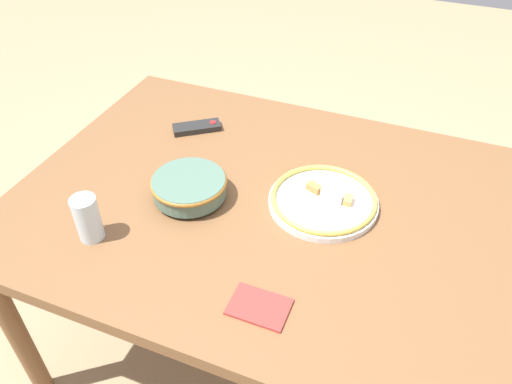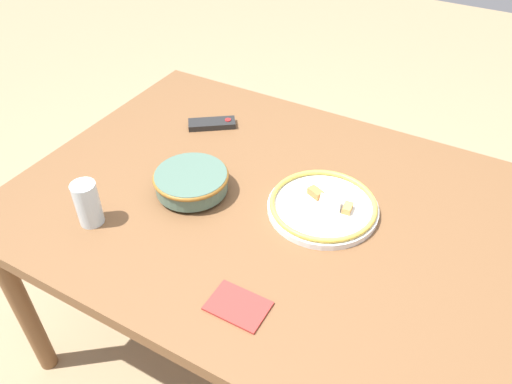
% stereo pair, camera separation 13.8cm
% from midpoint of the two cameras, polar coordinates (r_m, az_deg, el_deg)
% --- Properties ---
extents(ground_plane, '(8.00, 8.00, 0.00)m').
position_cam_midpoint_polar(ground_plane, '(1.94, -0.82, -16.86)').
color(ground_plane, '#9E8460').
extents(dining_table, '(1.44, 1.05, 0.71)m').
position_cam_midpoint_polar(dining_table, '(1.45, -1.05, -3.02)').
color(dining_table, brown).
rests_on(dining_table, ground_plane).
extents(noodle_bowl, '(0.21, 0.21, 0.07)m').
position_cam_midpoint_polar(noodle_bowl, '(1.41, -10.44, 0.50)').
color(noodle_bowl, '#4C6B5B').
rests_on(noodle_bowl, dining_table).
extents(food_plate, '(0.30, 0.30, 0.05)m').
position_cam_midpoint_polar(food_plate, '(1.38, 4.91, -1.07)').
color(food_plate, white).
rests_on(food_plate, dining_table).
extents(tv_remote, '(0.16, 0.14, 0.02)m').
position_cam_midpoint_polar(tv_remote, '(1.71, -9.10, 7.22)').
color(tv_remote, black).
rests_on(tv_remote, dining_table).
extents(drinking_glass, '(0.07, 0.07, 0.13)m').
position_cam_midpoint_polar(drinking_glass, '(1.35, -21.52, -2.95)').
color(drinking_glass, silver).
rests_on(drinking_glass, dining_table).
extents(folded_napkin, '(0.14, 0.09, 0.01)m').
position_cam_midpoint_polar(folded_napkin, '(1.15, -3.16, -13.13)').
color(folded_napkin, '#B2332D').
rests_on(folded_napkin, dining_table).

